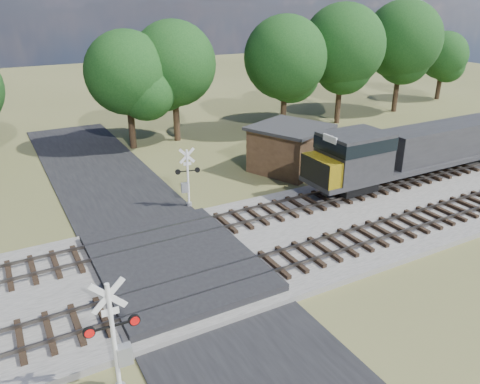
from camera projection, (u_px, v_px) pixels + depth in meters
ground at (179, 274)px, 21.97m from camera, size 160.00×160.00×0.00m
ballast_bed at (338, 221)px, 26.76m from camera, size 140.00×10.00×0.30m
road at (179, 273)px, 21.95m from camera, size 7.00×60.00×0.08m
crossing_panel at (175, 263)px, 22.25m from camera, size 7.00×9.00×0.62m
track_near at (258, 269)px, 21.58m from camera, size 140.00×2.60×0.33m
track_far at (211, 226)px, 25.62m from camera, size 140.00×2.60×0.33m
crossing_signal_near at (118, 348)px, 14.69m from camera, size 1.76×0.38×4.36m
crossing_signal_far at (187, 183)px, 28.39m from camera, size 1.51×0.42×3.79m
equipment_shed at (289, 148)px, 34.45m from camera, size 6.55×6.55×3.41m
treeline at (201, 64)px, 40.27m from camera, size 79.45×10.75×11.93m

